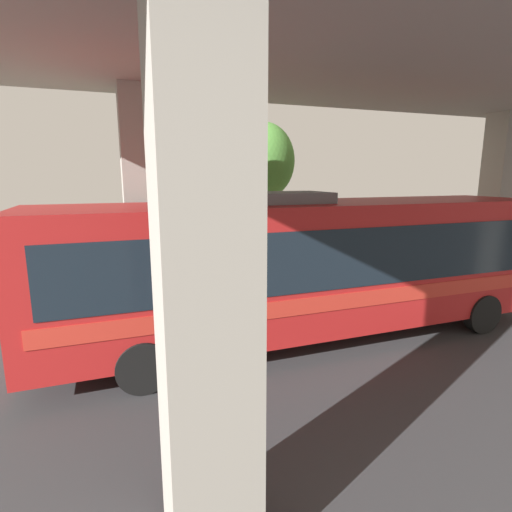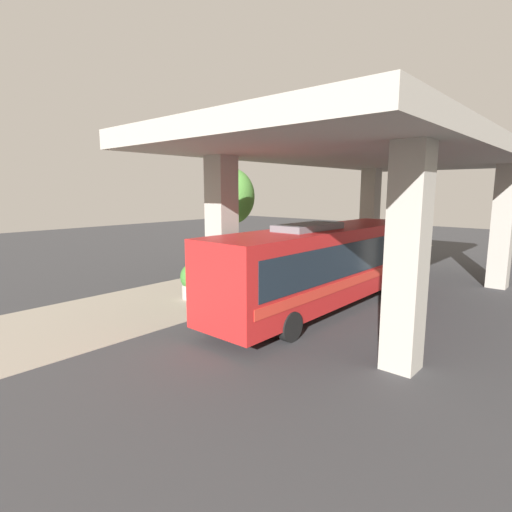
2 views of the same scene
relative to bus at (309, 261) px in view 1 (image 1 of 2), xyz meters
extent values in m
plane|color=#38383A|center=(-2.82, 2.60, -1.94)|extent=(80.00, 80.00, 0.00)
cube|color=gray|center=(-5.82, 2.60, -1.93)|extent=(6.00, 40.00, 0.02)
cube|color=#9E998E|center=(-2.32, -3.58, 1.10)|extent=(0.90, 0.90, 6.07)
cube|color=#9E998E|center=(-2.32, 8.78, 1.10)|extent=(0.90, 0.90, 6.07)
cube|color=#9E998E|center=(4.68, -3.58, 1.10)|extent=(0.90, 0.90, 6.07)
cube|color=#9E998E|center=(1.18, 2.60, 4.43)|extent=(9.40, 20.36, 0.60)
cube|color=#B21E1E|center=(0.00, 0.01, -0.05)|extent=(2.63, 12.32, 2.88)
cube|color=#19232D|center=(0.00, 0.01, 0.30)|extent=(2.67, 11.33, 1.27)
cube|color=red|center=(0.00, 0.01, -0.62)|extent=(2.67, 11.70, 0.35)
cube|color=slate|center=(0.00, -1.22, 1.51)|extent=(1.31, 3.08, 0.24)
cylinder|color=black|center=(-1.23, 4.32, -1.44)|extent=(0.28, 1.00, 1.00)
cylinder|color=black|center=(1.23, 4.32, -1.44)|extent=(0.28, 1.00, 1.00)
cylinder|color=black|center=(-1.23, -4.00, -1.44)|extent=(0.28, 1.00, 1.00)
cylinder|color=black|center=(1.23, -4.00, -1.44)|extent=(0.28, 1.00, 1.00)
cylinder|color=#B21919|center=(-4.45, 3.44, -1.55)|extent=(0.23, 0.23, 0.77)
sphere|color=#B21919|center=(-4.45, 3.44, -1.10)|extent=(0.22, 0.22, 0.22)
cylinder|color=#B21919|center=(-4.62, 3.44, -1.44)|extent=(0.14, 0.11, 0.11)
cylinder|color=#B21919|center=(-4.28, 3.44, -1.44)|extent=(0.14, 0.11, 0.11)
cylinder|color=#9E998E|center=(-3.49, 0.57, -1.56)|extent=(1.10, 1.10, 0.75)
sphere|color=#2D6028|center=(-3.49, 0.57, -0.86)|extent=(1.18, 1.18, 1.18)
sphere|color=#993F8C|center=(-3.35, 0.46, -1.03)|extent=(0.39, 0.39, 0.39)
cylinder|color=#9E998E|center=(-5.11, -2.67, -1.61)|extent=(1.12, 1.12, 0.66)
sphere|color=#38722D|center=(-5.11, -2.67, -0.94)|extent=(1.25, 1.25, 1.25)
sphere|color=#993F8C|center=(-4.97, -2.78, -1.12)|extent=(0.39, 0.39, 0.39)
cylinder|color=#9E998E|center=(-3.70, -2.80, -1.60)|extent=(0.97, 0.97, 0.67)
sphere|color=#2D6028|center=(-3.70, -2.80, -0.96)|extent=(1.13, 1.13, 1.13)
sphere|color=#BF334C|center=(-3.58, -2.89, -1.13)|extent=(0.34, 0.34, 0.34)
cylinder|color=brown|center=(-6.81, 1.46, -0.06)|extent=(0.13, 0.13, 3.75)
ellipsoid|color=#4C8C38|center=(-6.81, 1.46, 2.56)|extent=(2.49, 2.49, 2.98)
camera|label=1|loc=(8.27, -4.39, 2.00)|focal=28.00mm
camera|label=2|loc=(8.52, -13.94, 2.90)|focal=28.00mm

